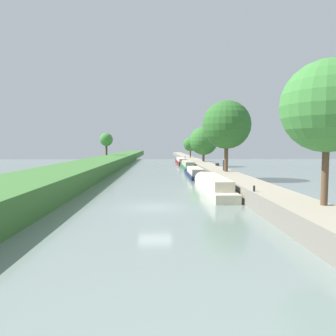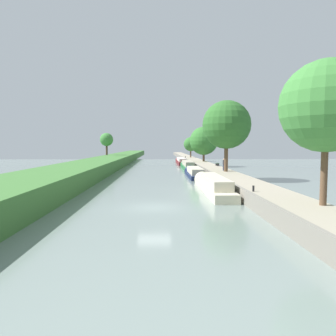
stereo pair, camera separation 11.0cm
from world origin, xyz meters
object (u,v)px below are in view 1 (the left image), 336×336
Objects in this scene: narrowboat_green at (187,165)px; person_walking at (224,164)px; mooring_bollard_far at (185,157)px; mooring_bollard_near at (254,189)px; park_bench at (217,164)px; narrowboat_navy at (194,173)px; narrowboat_maroon at (181,161)px; narrowboat_cream at (212,184)px.

narrowboat_green is 8.97× the size of person_walking.
narrowboat_green is at bearing -93.78° from mooring_bollard_far.
mooring_bollard_near is 29.51m from park_bench.
narrowboat_navy is 23.29m from mooring_bollard_near.
narrowboat_maroon is at bearing -102.41° from mooring_bollard_far.
narrowboat_maroon is (0.16, 32.19, 0.06)m from narrowboat_navy.
person_walking is (3.55, -35.88, 1.41)m from narrowboat_maroon.
narrowboat_navy is at bearing -90.29° from narrowboat_maroon.
person_walking is at bearing -84.35° from narrowboat_maroon.
person_walking is 19.59m from mooring_bollard_near.
narrowboat_green is at bearing 100.45° from person_walking.
person_walking reaches higher than narrowboat_green.
mooring_bollard_far is at bearing 94.38° from park_bench.
narrowboat_cream reaches higher than mooring_bollard_near.
narrowboat_green is at bearing 88.84° from narrowboat_navy.
park_bench reaches higher than narrowboat_navy.
person_walking reaches higher than mooring_bollard_far.
mooring_bollard_far is (1.81, 55.67, 0.70)m from narrowboat_cream.
mooring_bollard_near is at bearing -88.10° from narrowboat_maroon.
narrowboat_green reaches higher than narrowboat_maroon.
narrowboat_navy is 27.53× the size of mooring_bollard_far.
mooring_bollard_near is at bearing -87.44° from narrowboat_green.
mooring_bollard_near is at bearing -77.37° from narrowboat_cream.
mooring_bollard_near reaches higher than narrowboat_navy.
narrowboat_cream reaches higher than mooring_bollard_far.
narrowboat_navy is at bearing 94.92° from mooring_bollard_near.
narrowboat_maroon is at bearing 99.75° from park_bench.
park_bench reaches higher than mooring_bollard_near.
mooring_bollard_far is at bearing 87.18° from narrowboat_navy.
mooring_bollard_near is at bearing -90.00° from mooring_bollard_far.
mooring_bollard_far is (1.84, 8.35, 0.76)m from narrowboat_maroon.
narrowboat_green is 33.10× the size of mooring_bollard_far.
narrowboat_maroon is 38.04× the size of mooring_bollard_near.
mooring_bollard_near and mooring_bollard_far have the same top height.
narrowboat_navy is 7.80m from park_bench.
person_walking is (3.52, 11.44, 1.35)m from narrowboat_cream.
mooring_bollard_near is (-1.71, -19.50, -0.65)m from person_walking.
mooring_bollard_near is (1.70, -38.00, 0.72)m from narrowboat_green.
narrowboat_cream is 12.04m from person_walking.
person_walking is at bearing -87.78° from mooring_bollard_far.
mooring_bollard_far is (2.00, 40.54, 0.82)m from narrowboat_navy.
narrowboat_navy is at bearing 90.72° from narrowboat_cream.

